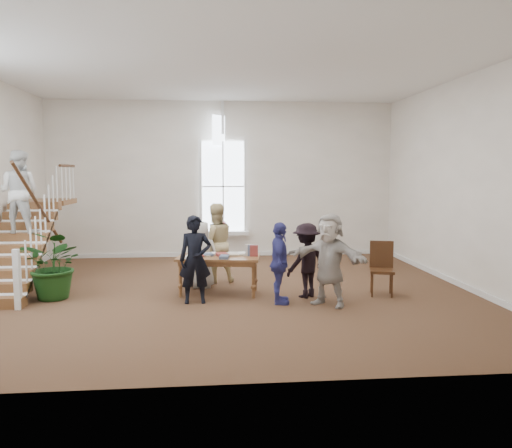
{
  "coord_description": "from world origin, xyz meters",
  "views": [
    {
      "loc": [
        -0.41,
        -10.1,
        2.48
      ],
      "look_at": [
        0.58,
        0.4,
        1.37
      ],
      "focal_mm": 35.0,
      "sensor_mm": 36.0,
      "label": 1
    }
  ],
  "objects": [
    {
      "name": "ground",
      "position": [
        0.0,
        0.0,
        0.0
      ],
      "size": [
        10.0,
        10.0,
        0.0
      ],
      "primitive_type": "plane",
      "color": "#46281B",
      "rests_on": "ground"
    },
    {
      "name": "room_shell",
      "position": [
        -0.0,
        4.39,
        0.4
      ],
      "size": [
        10.49,
        10.0,
        10.0
      ],
      "color": "beige",
      "rests_on": "ground"
    },
    {
      "name": "staircase",
      "position": [
        -4.34,
        0.75,
        1.62
      ],
      "size": [
        1.1,
        4.1,
        2.92
      ],
      "color": "brown",
      "rests_on": "ground"
    },
    {
      "name": "library_table",
      "position": [
        -0.24,
        -0.11,
        0.69
      ],
      "size": [
        1.75,
        1.06,
        0.84
      ],
      "rotation": [
        0.0,
        0.0,
        -0.15
      ],
      "color": "brown",
      "rests_on": "ground"
    },
    {
      "name": "police_officer",
      "position": [
        -0.68,
        -0.77,
        0.83
      ],
      "size": [
        0.63,
        0.43,
        1.67
      ],
      "primitive_type": "imported",
      "rotation": [
        0.0,
        0.0,
        0.05
      ],
      "color": "black",
      "rests_on": "ground"
    },
    {
      "name": "elderly_woman",
      "position": [
        -0.58,
        0.48,
        0.72
      ],
      "size": [
        0.73,
        0.51,
        1.44
      ],
      "primitive_type": "imported",
      "rotation": [
        0.0,
        0.0,
        3.06
      ],
      "color": "beige",
      "rests_on": "ground"
    },
    {
      "name": "person_yellow",
      "position": [
        -0.28,
        0.98,
        0.89
      ],
      "size": [
        1.0,
        0.86,
        1.78
      ],
      "primitive_type": "imported",
      "rotation": [
        0.0,
        0.0,
        3.38
      ],
      "color": "#DCC389",
      "rests_on": "ground"
    },
    {
      "name": "woman_cluster_a",
      "position": [
        0.89,
        -0.98,
        0.77
      ],
      "size": [
        0.48,
        0.94,
        1.54
      ],
      "primitive_type": "imported",
      "rotation": [
        0.0,
        0.0,
        1.46
      ],
      "color": "navy",
      "rests_on": "ground"
    },
    {
      "name": "woman_cluster_b",
      "position": [
        1.49,
        -0.53,
        0.74
      ],
      "size": [
        1.09,
        0.99,
        1.47
      ],
      "primitive_type": "imported",
      "rotation": [
        0.0,
        0.0,
        3.74
      ],
      "color": "black",
      "rests_on": "ground"
    },
    {
      "name": "woman_cluster_c",
      "position": [
        1.79,
        -1.18,
        0.86
      ],
      "size": [
        1.56,
        1.41,
        1.73
      ],
      "primitive_type": "imported",
      "rotation": [
        0.0,
        0.0,
        5.59
      ],
      "color": "#BAB1A8",
      "rests_on": "ground"
    },
    {
      "name": "floor_plant",
      "position": [
        -3.4,
        -0.22,
        0.68
      ],
      "size": [
        1.52,
        1.42,
        1.35
      ],
      "primitive_type": "imported",
      "rotation": [
        0.0,
        0.0,
        -0.37
      ],
      "color": "#153A12",
      "rests_on": "ground"
    },
    {
      "name": "side_chair",
      "position": [
        3.05,
        -0.47,
        0.61
      ],
      "size": [
        0.58,
        0.58,
        1.08
      ],
      "rotation": [
        0.0,
        0.0,
        -0.27
      ],
      "color": "#35190E",
      "rests_on": "ground"
    }
  ]
}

